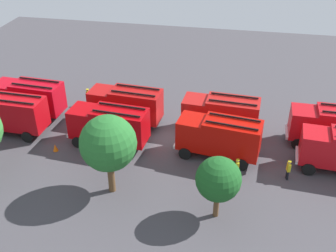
# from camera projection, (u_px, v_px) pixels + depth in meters

# --- Properties ---
(ground_plane) EXTENTS (66.27, 66.27, 0.00)m
(ground_plane) POSITION_uv_depth(u_px,v_px,m) (168.00, 139.00, 37.94)
(ground_plane) COLOR #423F44
(fire_truck_0) EXTENTS (7.26, 2.89, 3.88)m
(fire_truck_0) POSITION_uv_depth(u_px,v_px,m) (331.00, 125.00, 35.92)
(fire_truck_0) COLOR #B80E16
(fire_truck_0) RESTS_ON ground
(fire_truck_1) EXTENTS (7.35, 3.14, 3.88)m
(fire_truck_1) POSITION_uv_depth(u_px,v_px,m) (221.00, 114.00, 37.65)
(fire_truck_1) COLOR #B01513
(fire_truck_1) RESTS_ON ground
(fire_truck_2) EXTENTS (7.37, 3.22, 3.88)m
(fire_truck_2) POSITION_uv_depth(u_px,v_px,m) (126.00, 104.00, 39.19)
(fire_truck_2) COLOR #AA0F0F
(fire_truck_2) RESTS_ON ground
(fire_truck_3) EXTENTS (7.34, 3.13, 3.88)m
(fire_truck_3) POSITION_uv_depth(u_px,v_px,m) (29.00, 97.00, 40.53)
(fire_truck_3) COLOR #B90714
(fire_truck_3) RESTS_ON ground
(fire_truck_5) EXTENTS (7.46, 3.54, 3.88)m
(fire_truck_5) POSITION_uv_depth(u_px,v_px,m) (219.00, 136.00, 34.39)
(fire_truck_5) COLOR #B80B04
(fire_truck_5) RESTS_ON ground
(fire_truck_6) EXTENTS (7.38, 3.24, 3.88)m
(fire_truck_6) POSITION_uv_depth(u_px,v_px,m) (109.00, 124.00, 36.01)
(fire_truck_6) COLOR #AE0308
(fire_truck_6) RESTS_ON ground
(fire_truck_7) EXTENTS (7.28, 2.95, 3.88)m
(fire_truck_7) POSITION_uv_depth(u_px,v_px,m) (9.00, 113.00, 37.79)
(fire_truck_7) COLOR #B80910
(fire_truck_7) RESTS_ON ground
(firefighter_0) EXTENTS (0.32, 0.46, 1.72)m
(firefighter_0) POSITION_uv_depth(u_px,v_px,m) (237.00, 167.00, 32.66)
(firefighter_0) COLOR black
(firefighter_0) RESTS_ON ground
(firefighter_1) EXTENTS (0.30, 0.44, 1.82)m
(firefighter_1) POSITION_uv_depth(u_px,v_px,m) (88.00, 96.00, 43.11)
(firefighter_1) COLOR black
(firefighter_1) RESTS_ON ground
(firefighter_2) EXTENTS (0.32, 0.46, 1.78)m
(firefighter_2) POSITION_uv_depth(u_px,v_px,m) (288.00, 169.00, 32.38)
(firefighter_2) COLOR black
(firefighter_2) RESTS_ON ground
(tree_0) EXTENTS (3.19, 3.19, 4.94)m
(tree_0) POSITION_uv_depth(u_px,v_px,m) (218.00, 179.00, 27.63)
(tree_0) COLOR brown
(tree_0) RESTS_ON ground
(tree_1) EXTENTS (4.23, 4.23, 6.56)m
(tree_1) POSITION_uv_depth(u_px,v_px,m) (108.00, 144.00, 29.40)
(tree_1) COLOR brown
(tree_1) RESTS_ON ground
(traffic_cone_0) EXTENTS (0.47, 0.47, 0.67)m
(traffic_cone_0) POSITION_uv_depth(u_px,v_px,m) (55.00, 148.00, 36.10)
(traffic_cone_0) COLOR #F2600C
(traffic_cone_0) RESTS_ON ground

